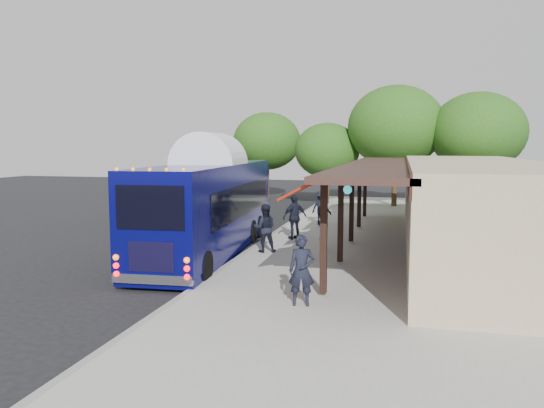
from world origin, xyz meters
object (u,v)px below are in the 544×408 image
Objects in this scene: ped_d at (321,208)px; sign_board at (321,234)px; ped_a at (302,270)px; ped_c at (295,217)px; ped_b at (265,228)px; coach_bus at (210,202)px; city_bus at (203,190)px.

sign_board is (1.00, -6.73, -0.20)m from ped_d.
ped_a is 0.94× the size of ped_c.
sign_board is at bearing 85.40° from ped_a.
ped_d is 6.80m from sign_board.
ped_d is (1.07, 7.36, -0.05)m from ped_b.
coach_bus is 8.13m from ped_d.
coach_bus is 8.01m from ped_a.
coach_bus is at bearing 6.73° from ped_c.
coach_bus reaches higher than ped_c.
coach_bus is at bearing 118.16° from ped_a.
sign_board is (1.51, -2.36, -0.29)m from ped_c.
sign_board is at bearing -179.91° from ped_b.
city_bus is 11.35× the size of sign_board.
coach_bus is 9.99m from city_bus.
ped_b is at bearing -57.39° from city_bus.
ped_c is at bearing -43.87° from city_bus.
ped_b reaches higher than ped_d.
ped_c reaches higher than sign_board.
ped_a is 9.57m from ped_c.
ped_b is (-2.63, 6.34, 0.01)m from ped_a.
ped_b is 1.85× the size of sign_board.
city_bus is 6.12× the size of ped_b.
ped_a is at bearing -56.49° from coach_bus.
ped_b is 3.05m from ped_c.
ped_a is 1.04× the size of ped_d.
city_bus reaches higher than ped_d.
ped_c is (2.76, 3.02, -0.90)m from coach_bus.
coach_bus reaches higher than ped_b.
ped_a is 1.83× the size of sign_board.
city_bus is at bearing -83.96° from ped_c.
ped_a is at bearing -61.55° from city_bus.
sign_board is at bearing 4.89° from coach_bus.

